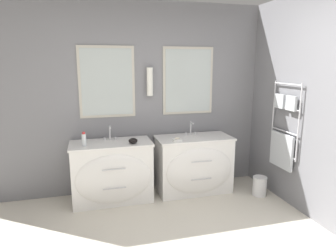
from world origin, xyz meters
TOP-DOWN VIEW (x-y plane):
  - wall_back at (0.00, 2.15)m, footprint 4.96×0.16m
  - wall_right at (1.71, 0.96)m, footprint 0.13×4.18m
  - vanity_left at (-0.51, 1.80)m, footprint 1.04×0.58m
  - vanity_right at (0.63, 1.80)m, footprint 1.04×0.58m
  - faucet_left at (-0.51, 1.96)m, footprint 0.17×0.12m
  - faucet_right at (0.63, 1.96)m, footprint 0.17×0.12m
  - toiletry_bottle at (-0.83, 1.75)m, footprint 0.05×0.05m
  - amenity_bowl at (-0.24, 1.71)m, footprint 0.11×0.11m
  - soap_dish at (0.34, 1.69)m, footprint 0.12×0.08m
  - waste_bin at (1.45, 1.44)m, footprint 0.19×0.19m

SIDE VIEW (x-z plane):
  - waste_bin at x=1.45m, z-range 0.01..0.27m
  - vanity_left at x=-0.51m, z-range 0.01..0.79m
  - vanity_right at x=0.63m, z-range 0.01..0.79m
  - soap_dish at x=0.34m, z-range 0.78..0.83m
  - amenity_bowl at x=-0.24m, z-range 0.79..0.85m
  - toiletry_bottle at x=-0.83m, z-range 0.78..0.96m
  - faucet_left at x=-0.51m, z-range 0.78..0.97m
  - faucet_right at x=0.63m, z-range 0.78..0.97m
  - wall_right at x=1.71m, z-range -0.01..2.59m
  - wall_back at x=0.00m, z-range 0.01..2.61m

